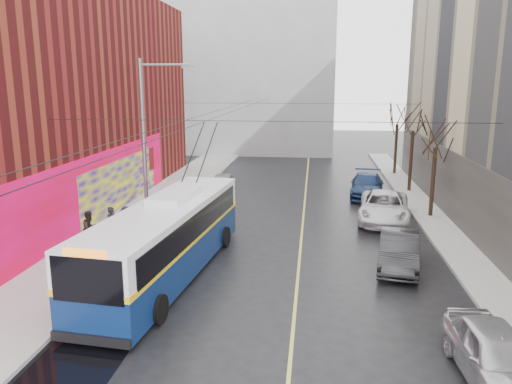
% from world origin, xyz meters
% --- Properties ---
extents(ground, '(140.00, 140.00, 0.00)m').
position_xyz_m(ground, '(0.00, 0.00, 0.00)').
color(ground, black).
rests_on(ground, ground).
extents(sidewalk_left, '(4.00, 60.00, 0.15)m').
position_xyz_m(sidewalk_left, '(-8.00, 12.00, 0.07)').
color(sidewalk_left, gray).
rests_on(sidewalk_left, ground).
extents(sidewalk_right, '(2.00, 60.00, 0.15)m').
position_xyz_m(sidewalk_right, '(9.00, 12.00, 0.07)').
color(sidewalk_right, gray).
rests_on(sidewalk_right, ground).
extents(lane_line, '(0.12, 50.00, 0.01)m').
position_xyz_m(lane_line, '(1.50, 14.00, 0.00)').
color(lane_line, '#BFB74C').
rests_on(lane_line, ground).
extents(building_left, '(12.11, 36.00, 14.00)m').
position_xyz_m(building_left, '(-15.99, 13.99, 6.99)').
color(building_left, maroon).
rests_on(building_left, ground).
extents(building_far, '(20.50, 12.10, 18.00)m').
position_xyz_m(building_far, '(-6.00, 44.99, 9.02)').
color(building_far, gray).
rests_on(building_far, ground).
extents(streetlight_pole, '(2.65, 0.60, 9.00)m').
position_xyz_m(streetlight_pole, '(-6.14, 10.00, 4.85)').
color(streetlight_pole, slate).
rests_on(streetlight_pole, ground).
extents(catenary_wires, '(18.00, 60.00, 0.22)m').
position_xyz_m(catenary_wires, '(-2.54, 14.77, 6.25)').
color(catenary_wires, black).
extents(tree_near, '(3.20, 3.20, 6.40)m').
position_xyz_m(tree_near, '(9.00, 16.00, 4.98)').
color(tree_near, black).
rests_on(tree_near, ground).
extents(tree_mid, '(3.20, 3.20, 6.68)m').
position_xyz_m(tree_mid, '(9.00, 23.00, 5.25)').
color(tree_mid, black).
rests_on(tree_mid, ground).
extents(tree_far, '(3.20, 3.20, 6.57)m').
position_xyz_m(tree_far, '(9.00, 30.00, 5.14)').
color(tree_far, black).
rests_on(tree_far, ground).
extents(puddle, '(2.73, 3.45, 0.01)m').
position_xyz_m(puddle, '(-4.69, -1.70, 0.00)').
color(puddle, black).
rests_on(puddle, ground).
extents(pigeons_flying, '(1.52, 2.11, 0.90)m').
position_xyz_m(pigeons_flying, '(-2.08, 10.17, 6.96)').
color(pigeons_flying, slate).
extents(trolleybus, '(3.85, 12.58, 5.89)m').
position_xyz_m(trolleybus, '(-3.89, 5.41, 1.64)').
color(trolleybus, '#091D4A').
rests_on(trolleybus, ground).
extents(parked_car_a, '(2.10, 4.65, 1.55)m').
position_xyz_m(parked_car_a, '(7.00, -0.94, 0.77)').
color(parked_car_a, '#B7B8BD').
rests_on(parked_car_a, ground).
extents(parked_car_b, '(2.38, 4.87, 1.54)m').
position_xyz_m(parked_car_b, '(5.80, 7.46, 0.77)').
color(parked_car_b, '#262628').
rests_on(parked_car_b, ground).
extents(parked_car_c, '(3.54, 6.31, 1.66)m').
position_xyz_m(parked_car_c, '(6.14, 14.96, 0.83)').
color(parked_car_c, silver).
rests_on(parked_car_c, ground).
extents(parked_car_d, '(2.81, 5.70, 1.59)m').
position_xyz_m(parked_car_d, '(5.80, 21.29, 0.80)').
color(parked_car_d, '#15284B').
rests_on(parked_car_d, ground).
extents(following_car, '(2.00, 4.33, 1.44)m').
position_xyz_m(following_car, '(-4.45, 20.85, 0.72)').
color(following_car, '#AAA9AD').
rests_on(following_car, ground).
extents(pedestrian_a, '(0.65, 0.78, 1.81)m').
position_xyz_m(pedestrian_a, '(-7.70, 8.89, 1.06)').
color(pedestrian_a, black).
rests_on(pedestrian_a, sidewalk_left).
extents(pedestrian_b, '(0.92, 1.04, 1.76)m').
position_xyz_m(pedestrian_b, '(-8.53, 8.18, 1.03)').
color(pedestrian_b, black).
rests_on(pedestrian_b, sidewalk_left).
extents(pedestrian_c, '(1.15, 1.32, 1.77)m').
position_xyz_m(pedestrian_c, '(-7.10, 9.22, 1.03)').
color(pedestrian_c, black).
rests_on(pedestrian_c, sidewalk_left).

